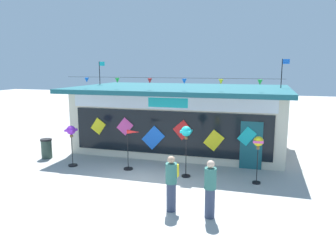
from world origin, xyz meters
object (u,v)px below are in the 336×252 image
at_px(wind_spinner_far_left, 71,134).
at_px(wind_spinner_center_right, 258,145).
at_px(wind_spinner_center_left, 186,135).
at_px(kite_shop_building, 183,117).
at_px(person_near_camera, 171,182).
at_px(trash_bin, 47,148).
at_px(wind_spinner_left, 131,146).
at_px(person_mid_plaza, 210,189).

xyz_separation_m(wind_spinner_far_left, wind_spinner_center_right, (7.63, 0.03, 0.04)).
distance_m(wind_spinner_far_left, wind_spinner_center_left, 4.98).
bearing_deg(wind_spinner_center_right, kite_shop_building, 131.34).
xyz_separation_m(kite_shop_building, person_near_camera, (1.52, -7.48, -0.74)).
height_order(kite_shop_building, wind_spinner_center_right, kite_shop_building).
bearing_deg(kite_shop_building, wind_spinner_far_left, -130.25).
height_order(wind_spinner_center_right, trash_bin, wind_spinner_center_right).
relative_size(kite_shop_building, trash_bin, 11.34).
distance_m(kite_shop_building, wind_spinner_left, 4.40).
bearing_deg(wind_spinner_center_left, person_mid_plaza, -65.56).
bearing_deg(person_near_camera, trash_bin, 159.31).
bearing_deg(person_near_camera, wind_spinner_center_left, 102.76).
height_order(wind_spinner_left, wind_spinner_center_left, wind_spinner_center_left).
bearing_deg(wind_spinner_center_left, wind_spinner_center_right, 0.21).
relative_size(kite_shop_building, person_mid_plaza, 6.15).
distance_m(wind_spinner_far_left, person_near_camera, 6.10).
relative_size(wind_spinner_left, trash_bin, 1.86).
xyz_separation_m(wind_spinner_far_left, wind_spinner_center_left, (4.98, 0.02, 0.25)).
bearing_deg(wind_spinner_far_left, wind_spinner_center_left, 0.22).
bearing_deg(person_mid_plaza, trash_bin, 17.33).
relative_size(person_near_camera, trash_bin, 1.84).
distance_m(wind_spinner_far_left, person_mid_plaza, 7.19).
bearing_deg(wind_spinner_left, person_mid_plaza, -41.76).
distance_m(kite_shop_building, wind_spinner_far_left, 5.81).
bearing_deg(wind_spinner_center_left, person_near_camera, -84.59).
xyz_separation_m(wind_spinner_far_left, person_mid_plaza, (6.43, -3.17, -0.53)).
distance_m(wind_spinner_center_right, person_mid_plaza, 3.47).
bearing_deg(trash_bin, wind_spinner_far_left, -21.94).
bearing_deg(kite_shop_building, wind_spinner_center_right, -48.66).
bearing_deg(wind_spinner_left, kite_shop_building, 74.89).
bearing_deg(trash_bin, person_mid_plaza, -25.34).
relative_size(wind_spinner_far_left, wind_spinner_left, 1.04).
bearing_deg(wind_spinner_center_right, wind_spinner_left, 177.71).
xyz_separation_m(wind_spinner_center_left, trash_bin, (-6.82, 0.72, -1.18)).
xyz_separation_m(wind_spinner_center_right, trash_bin, (-9.47, 0.71, -0.97)).
xyz_separation_m(wind_spinner_far_left, wind_spinner_left, (2.62, 0.23, -0.37)).
height_order(wind_spinner_center_left, trash_bin, wind_spinner_center_left).
distance_m(wind_spinner_center_left, wind_spinner_center_right, 2.66).
xyz_separation_m(wind_spinner_left, person_near_camera, (2.65, -3.27, -0.13)).
relative_size(wind_spinner_far_left, wind_spinner_center_right, 1.00).
distance_m(wind_spinner_far_left, trash_bin, 2.19).
bearing_deg(person_mid_plaza, wind_spinner_left, 0.91).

